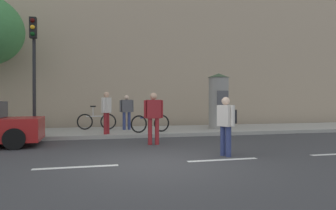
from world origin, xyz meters
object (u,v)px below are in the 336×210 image
poster_column (219,101)px  pedestrian_with_bag (127,109)px  pedestrian_in_dark_shirt (226,121)px  pedestrian_tallest (153,114)px  bicycle_upright (150,123)px  traffic_light (34,57)px  pedestrian_near_pole (107,109)px  bicycle_leaning (97,121)px

poster_column → pedestrian_with_bag: 4.32m
poster_column → pedestrian_in_dark_shirt: size_ratio=1.69×
pedestrian_tallest → bicycle_upright: 2.69m
traffic_light → bicycle_upright: traffic_light is taller
pedestrian_near_pole → bicycle_leaning: bearing=98.8°
traffic_light → poster_column: bearing=9.7°
traffic_light → pedestrian_near_pole: size_ratio=2.61×
pedestrian_in_dark_shirt → traffic_light: bearing=138.7°
poster_column → pedestrian_with_bag: poster_column is taller
traffic_light → pedestrian_in_dark_shirt: traffic_light is taller
pedestrian_with_bag → bicycle_upright: size_ratio=0.91×
pedestrian_near_pole → poster_column: bearing=12.7°
bicycle_leaning → pedestrian_in_dark_shirt: bearing=-66.0°
traffic_light → pedestrian_near_pole: traffic_light is taller
pedestrian_tallest → bicycle_leaning: bearing=111.2°
pedestrian_in_dark_shirt → bicycle_leaning: (-3.13, 7.05, -0.38)m
traffic_light → pedestrian_in_dark_shirt: (5.43, -4.77, -2.15)m
pedestrian_tallest → pedestrian_with_bag: bearing=95.8°
pedestrian_in_dark_shirt → pedestrian_with_bag: 6.89m
poster_column → pedestrian_in_dark_shirt: 6.62m
traffic_light → poster_column: size_ratio=1.66×
pedestrian_in_dark_shirt → pedestrian_with_bag: pedestrian_with_bag is taller
bicycle_upright → pedestrian_with_bag: bearing=119.8°
pedestrian_tallest → pedestrian_near_pole: pedestrian_near_pole is taller
pedestrian_in_dark_shirt → pedestrian_with_bag: size_ratio=0.98×
bicycle_leaning → bicycle_upright: 2.83m
traffic_light → poster_column: traffic_light is taller
bicycle_leaning → pedestrian_tallest: bearing=-68.8°
pedestrian_in_dark_shirt → pedestrian_near_pole: pedestrian_near_pole is taller
poster_column → pedestrian_near_pole: size_ratio=1.57×
pedestrian_with_bag → bicycle_upright: pedestrian_with_bag is taller
poster_column → bicycle_leaning: poster_column is taller
pedestrian_with_bag → bicycle_upright: bearing=-60.2°
pedestrian_near_pole → pedestrian_with_bag: size_ratio=1.05×
pedestrian_tallest → bicycle_upright: (0.41, 2.61, -0.48)m
bicycle_upright → bicycle_leaning: bearing=139.3°
traffic_light → bicycle_leaning: bearing=44.8°
pedestrian_tallest → pedestrian_near_pole: (-1.40, 2.33, 0.10)m
pedestrian_near_pole → bicycle_upright: size_ratio=0.96×
pedestrian_tallest → pedestrian_in_dark_shirt: 2.95m
poster_column → pedestrian_in_dark_shirt: bearing=-111.9°
pedestrian_near_pole → pedestrian_tallest: bearing=-59.0°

